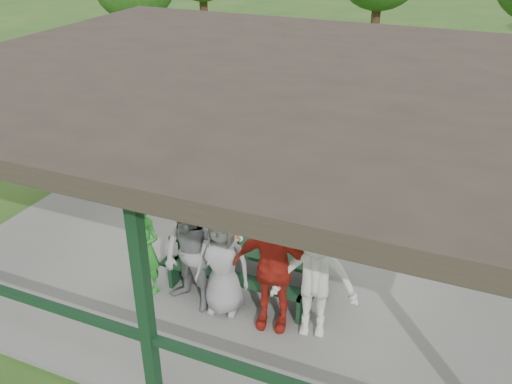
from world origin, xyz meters
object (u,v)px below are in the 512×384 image
at_px(pickup_truck, 418,88).
at_px(spectator_blue, 225,143).
at_px(contestant_grey_left, 190,256).
at_px(contestant_white_fedora, 315,279).
at_px(picnic_table_far, 282,200).
at_px(spectator_grey, 361,183).
at_px(farm_trailer, 277,94).
at_px(contestant_green, 144,247).
at_px(spectator_lblue, 284,163).
at_px(contestant_red, 272,269).
at_px(contestant_grey_mid, 223,263).
at_px(picnic_table_near, 249,257).

bearing_deg(pickup_truck, spectator_blue, 130.88).
distance_m(contestant_grey_left, contestant_white_fedora, 1.89).
distance_m(picnic_table_far, pickup_truck, 8.11).
height_order(spectator_grey, farm_trailer, spectator_grey).
height_order(contestant_green, farm_trailer, contestant_green).
height_order(contestant_grey_left, spectator_lblue, contestant_grey_left).
height_order(contestant_red, pickup_truck, contestant_red).
xyz_separation_m(contestant_grey_mid, farm_trailer, (-2.53, 8.82, -0.31)).
distance_m(picnic_table_far, contestant_white_fedora, 3.19).
bearing_deg(spectator_grey, picnic_table_far, 27.20).
distance_m(picnic_table_near, spectator_blue, 3.96).
height_order(contestant_green, contestant_red, contestant_red).
bearing_deg(contestant_green, contestant_grey_left, 7.07).
distance_m(spectator_lblue, spectator_blue, 1.67).
bearing_deg(contestant_red, contestant_green, 172.42).
bearing_deg(contestant_white_fedora, picnic_table_far, 106.80).
distance_m(contestant_grey_mid, spectator_blue, 4.61).
bearing_deg(contestant_grey_mid, spectator_grey, 61.93).
relative_size(spectator_lblue, spectator_grey, 1.15).
xyz_separation_m(spectator_lblue, pickup_truck, (1.67, 7.13, -0.23)).
xyz_separation_m(contestant_red, spectator_blue, (-2.78, 4.17, -0.15)).
xyz_separation_m(picnic_table_near, spectator_grey, (1.14, 2.81, 0.26)).
bearing_deg(contestant_red, contestant_white_fedora, -4.74).
relative_size(spectator_grey, pickup_truck, 0.28).
relative_size(picnic_table_near, spectator_blue, 1.52).
height_order(picnic_table_far, spectator_blue, spectator_blue).
distance_m(contestant_grey_left, pickup_truck, 11.05).
bearing_deg(contestant_white_fedora, farm_trailer, 102.24).
distance_m(picnic_table_far, contestant_red, 2.99).
xyz_separation_m(contestant_green, contestant_grey_left, (0.85, -0.07, 0.10)).
relative_size(picnic_table_near, spectator_lblue, 1.50).
height_order(contestant_grey_left, farm_trailer, contestant_grey_left).
bearing_deg(spectator_blue, pickup_truck, -93.76).
bearing_deg(picnic_table_near, spectator_lblue, 99.45).
distance_m(spectator_grey, pickup_truck, 7.19).
distance_m(picnic_table_near, contestant_grey_mid, 0.88).
relative_size(contestant_green, spectator_blue, 0.98).
height_order(picnic_table_near, contestant_grey_left, contestant_grey_left).
distance_m(picnic_table_far, spectator_grey, 1.57).
bearing_deg(spectator_grey, contestant_green, 51.07).
distance_m(contestant_red, contestant_white_fedora, 0.62).
height_order(contestant_red, spectator_grey, contestant_red).
bearing_deg(spectator_lblue, pickup_truck, -109.88).
xyz_separation_m(contestant_grey_left, spectator_blue, (-1.52, 4.28, -0.09)).
height_order(contestant_grey_left, pickup_truck, contestant_grey_left).
bearing_deg(contestant_grey_left, pickup_truck, 96.84).
height_order(picnic_table_near, spectator_blue, spectator_blue).
distance_m(picnic_table_near, farm_trailer, 8.44).
distance_m(picnic_table_near, pickup_truck, 10.06).
bearing_deg(contestant_white_fedora, contestant_red, 171.86).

